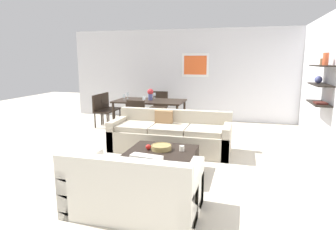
% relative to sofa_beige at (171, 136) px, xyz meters
% --- Properties ---
extents(ground_plane, '(18.00, 18.00, 0.00)m').
position_rel_sofa_beige_xyz_m(ground_plane, '(-0.10, -0.34, -0.29)').
color(ground_plane, beige).
extents(back_wall_unit, '(8.40, 0.09, 2.70)m').
position_rel_sofa_beige_xyz_m(back_wall_unit, '(0.20, 3.19, 1.06)').
color(back_wall_unit, silver).
rests_on(back_wall_unit, ground).
extents(right_wall_shelf_unit, '(0.34, 8.20, 2.70)m').
position_rel_sofa_beige_xyz_m(right_wall_shelf_unit, '(2.93, 0.27, 1.06)').
color(right_wall_shelf_unit, silver).
rests_on(right_wall_shelf_unit, ground).
extents(sofa_beige, '(2.38, 0.90, 0.78)m').
position_rel_sofa_beige_xyz_m(sofa_beige, '(0.00, 0.00, 0.00)').
color(sofa_beige, '#B2A893').
rests_on(sofa_beige, ground).
extents(loveseat_white, '(1.55, 0.90, 0.78)m').
position_rel_sofa_beige_xyz_m(loveseat_white, '(0.18, -2.46, 0.00)').
color(loveseat_white, silver).
rests_on(loveseat_white, ground).
extents(coffee_table, '(1.07, 0.96, 0.38)m').
position_rel_sofa_beige_xyz_m(coffee_table, '(0.16, -1.23, -0.10)').
color(coffee_table, black).
rests_on(coffee_table, ground).
extents(decorative_bowl, '(0.33, 0.33, 0.08)m').
position_rel_sofa_beige_xyz_m(decorative_bowl, '(0.15, -1.18, 0.13)').
color(decorative_bowl, '#99844C').
rests_on(decorative_bowl, coffee_table).
extents(candle_jar, '(0.08, 0.08, 0.08)m').
position_rel_sofa_beige_xyz_m(candle_jar, '(0.48, -1.15, 0.13)').
color(candle_jar, silver).
rests_on(candle_jar, coffee_table).
extents(apple_on_coffee_table, '(0.09, 0.09, 0.09)m').
position_rel_sofa_beige_xyz_m(apple_on_coffee_table, '(-0.06, -1.22, 0.13)').
color(apple_on_coffee_table, red).
rests_on(apple_on_coffee_table, coffee_table).
extents(dining_table, '(1.82, 1.00, 0.75)m').
position_rel_sofa_beige_xyz_m(dining_table, '(-1.02, 1.74, 0.39)').
color(dining_table, black).
rests_on(dining_table, ground).
extents(dining_chair_head, '(0.44, 0.44, 0.88)m').
position_rel_sofa_beige_xyz_m(dining_chair_head, '(-1.02, 2.64, 0.21)').
color(dining_chair_head, black).
rests_on(dining_chair_head, ground).
extents(dining_chair_left_far, '(0.44, 0.44, 0.88)m').
position_rel_sofa_beige_xyz_m(dining_chair_left_far, '(-2.34, 1.96, 0.21)').
color(dining_chair_left_far, black).
rests_on(dining_chair_left_far, ground).
extents(dining_chair_foot, '(0.44, 0.44, 0.88)m').
position_rel_sofa_beige_xyz_m(dining_chair_foot, '(-1.02, 0.83, 0.21)').
color(dining_chair_foot, black).
rests_on(dining_chair_foot, ground).
extents(dining_chair_left_near, '(0.44, 0.44, 0.88)m').
position_rel_sofa_beige_xyz_m(dining_chair_left_near, '(-2.34, 1.51, 0.21)').
color(dining_chair_left_near, black).
rests_on(dining_chair_left_near, ground).
extents(wine_glass_left_far, '(0.07, 0.07, 0.17)m').
position_rel_sofa_beige_xyz_m(wine_glass_left_far, '(-1.70, 1.86, 0.58)').
color(wine_glass_left_far, silver).
rests_on(wine_glass_left_far, dining_table).
extents(wine_glass_foot, '(0.07, 0.07, 0.16)m').
position_rel_sofa_beige_xyz_m(wine_glass_foot, '(-1.02, 1.30, 0.57)').
color(wine_glass_foot, silver).
rests_on(wine_glass_foot, dining_table).
extents(wine_glass_left_near, '(0.07, 0.07, 0.15)m').
position_rel_sofa_beige_xyz_m(wine_glass_left_near, '(-1.70, 1.61, 0.56)').
color(wine_glass_left_near, silver).
rests_on(wine_glass_left_near, dining_table).
extents(wine_glass_head, '(0.06, 0.06, 0.15)m').
position_rel_sofa_beige_xyz_m(wine_glass_head, '(-1.02, 2.18, 0.56)').
color(wine_glass_head, silver).
rests_on(wine_glass_head, dining_table).
extents(centerpiece_vase, '(0.16, 0.16, 0.30)m').
position_rel_sofa_beige_xyz_m(centerpiece_vase, '(-1.01, 1.78, 0.63)').
color(centerpiece_vase, '#4C518C').
rests_on(centerpiece_vase, dining_table).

